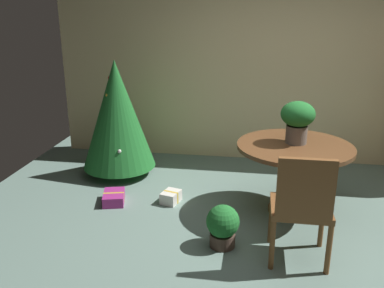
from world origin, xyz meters
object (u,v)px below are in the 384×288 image
(holiday_tree, at_px, (117,115))
(wooden_chair_near, at_px, (302,204))
(gift_box_purple, at_px, (114,198))
(round_dining_table, at_px, (293,166))
(gift_box_cream, at_px, (171,197))
(flower_vase, at_px, (297,118))
(potted_plant, at_px, (223,225))

(holiday_tree, bearing_deg, wooden_chair_near, -38.32)
(holiday_tree, relative_size, gift_box_purple, 3.98)
(round_dining_table, xyz_separation_m, gift_box_cream, (-1.27, 0.01, -0.45))
(wooden_chair_near, bearing_deg, round_dining_table, 90.00)
(flower_vase, bearing_deg, gift_box_cream, -177.85)
(wooden_chair_near, relative_size, holiday_tree, 0.67)
(round_dining_table, xyz_separation_m, flower_vase, (0.01, 0.06, 0.47))
(round_dining_table, relative_size, gift_box_purple, 3.16)
(round_dining_table, relative_size, holiday_tree, 0.79)
(wooden_chair_near, bearing_deg, gift_box_purple, 156.10)
(holiday_tree, xyz_separation_m, potted_plant, (1.44, -1.48, -0.57))
(wooden_chair_near, bearing_deg, gift_box_cream, 143.63)
(gift_box_cream, relative_size, gift_box_purple, 0.71)
(round_dining_table, height_order, wooden_chair_near, wooden_chair_near)
(round_dining_table, bearing_deg, holiday_tree, 160.83)
(flower_vase, xyz_separation_m, gift_box_cream, (-1.27, -0.05, -0.92))
(wooden_chair_near, xyz_separation_m, holiday_tree, (-2.07, 1.64, 0.24))
(gift_box_purple, bearing_deg, potted_plant, -28.54)
(potted_plant, bearing_deg, gift_box_purple, 151.46)
(potted_plant, bearing_deg, wooden_chair_near, -13.85)
(holiday_tree, bearing_deg, flower_vase, -17.57)
(wooden_chair_near, distance_m, gift_box_purple, 2.11)
(round_dining_table, distance_m, gift_box_cream, 1.34)
(holiday_tree, xyz_separation_m, gift_box_cream, (0.81, -0.71, -0.71))
(potted_plant, bearing_deg, holiday_tree, 134.13)
(gift_box_purple, xyz_separation_m, potted_plant, (1.24, -0.67, 0.15))
(flower_vase, xyz_separation_m, wooden_chair_near, (-0.01, -0.98, -0.45))
(flower_vase, relative_size, holiday_tree, 0.29)
(wooden_chair_near, height_order, potted_plant, wooden_chair_near)
(round_dining_table, distance_m, wooden_chair_near, 0.92)
(gift_box_cream, bearing_deg, flower_vase, 2.15)
(round_dining_table, xyz_separation_m, potted_plant, (-0.64, -0.76, -0.30))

